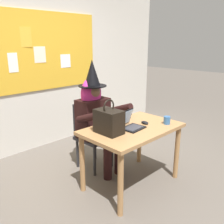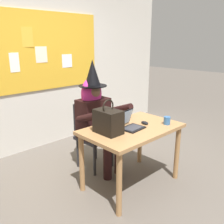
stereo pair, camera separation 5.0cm
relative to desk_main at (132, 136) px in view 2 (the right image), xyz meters
The scene contains 9 objects.
ground_plane 0.68m from the desk_main, behind, with size 24.00×24.00×0.00m, color #5B544C.
wall_back_bulletin 2.00m from the desk_main, 97.06° to the left, with size 5.83×2.05×2.64m.
desk_main is the anchor object (origin of this frame).
chair_at_desk 0.74m from the desk_main, 92.66° to the left, with size 0.44×0.44×0.91m.
person_costumed 0.63m from the desk_main, 92.80° to the left, with size 0.59×0.65×1.49m.
laptop 0.16m from the desk_main, 160.27° to the left, with size 0.28×0.28×0.20m.
computer_mouse 0.23m from the desk_main, ahead, with size 0.06×0.10×0.03m, color black.
handbag 0.41m from the desk_main, 168.82° to the left, with size 0.20×0.30×0.38m.
coffee_mug 0.46m from the desk_main, 29.93° to the right, with size 0.08×0.08×0.10m, color #336099.
Camera 2 is at (-1.83, -1.79, 1.72)m, focal length 39.55 mm.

